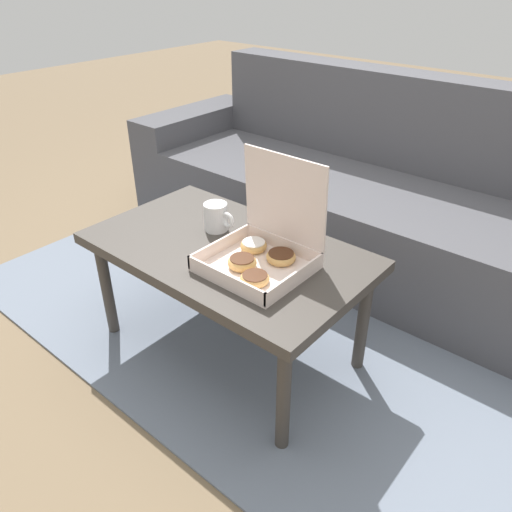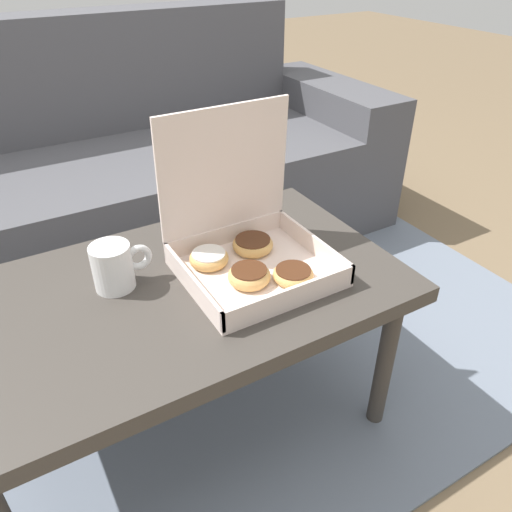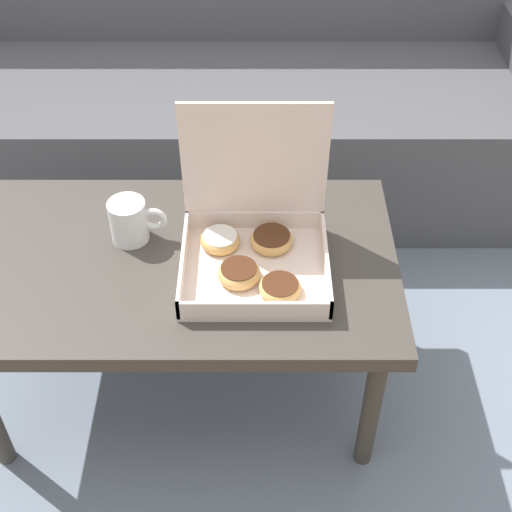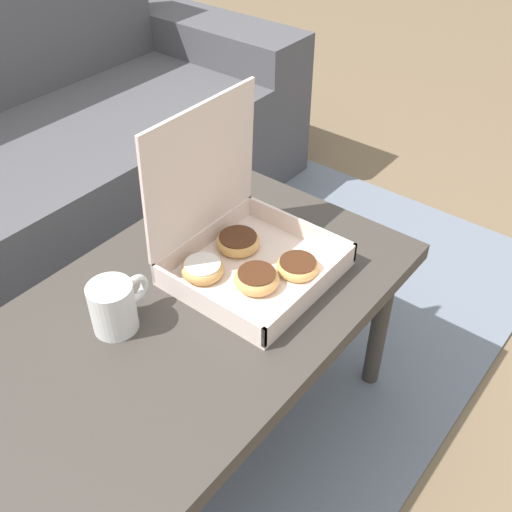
# 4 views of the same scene
# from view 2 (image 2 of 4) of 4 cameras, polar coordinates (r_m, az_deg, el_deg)

# --- Properties ---
(ground_plane) EXTENTS (12.00, 12.00, 0.00)m
(ground_plane) POSITION_cam_2_polar(r_m,az_deg,el_deg) (1.57, -10.13, -13.82)
(ground_plane) COLOR #756047
(area_rug) EXTENTS (2.63, 1.94, 0.01)m
(area_rug) POSITION_cam_2_polar(r_m,az_deg,el_deg) (1.78, -13.73, -7.40)
(area_rug) COLOR slate
(area_rug) RESTS_ON ground_plane
(couch) EXTENTS (2.51, 0.81, 0.89)m
(couch) POSITION_cam_2_polar(r_m,az_deg,el_deg) (2.05, -19.34, 7.27)
(couch) COLOR #4C4C51
(couch) RESTS_ON ground_plane
(coffee_table) EXTENTS (1.01, 0.59, 0.47)m
(coffee_table) POSITION_cam_2_polar(r_m,az_deg,el_deg) (1.16, -8.74, -5.43)
(coffee_table) COLOR #3D3833
(coffee_table) RESTS_ON ground_plane
(pastry_box) EXTENTS (0.33, 0.30, 0.35)m
(pastry_box) POSITION_cam_2_polar(r_m,az_deg,el_deg) (1.14, -1.11, 1.40)
(pastry_box) COLOR silver
(pastry_box) RESTS_ON coffee_table
(coffee_mug) EXTENTS (0.13, 0.09, 0.11)m
(coffee_mug) POSITION_cam_2_polar(r_m,az_deg,el_deg) (1.13, -15.89, -1.14)
(coffee_mug) COLOR white
(coffee_mug) RESTS_ON coffee_table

